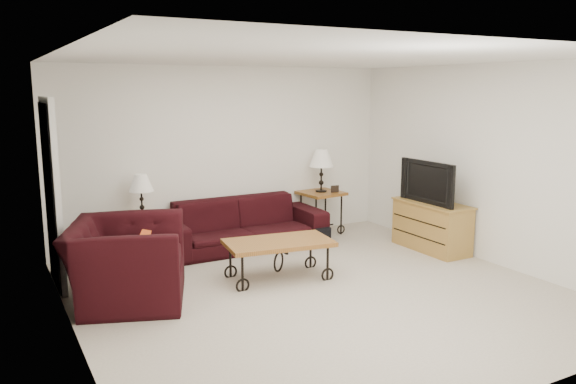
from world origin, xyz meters
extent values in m
plane|color=beige|center=(0.00, 0.00, 0.00)|extent=(5.00, 5.00, 0.00)
cube|color=white|center=(0.00, 2.50, 1.25)|extent=(5.00, 0.02, 2.50)
cube|color=white|center=(0.00, -2.50, 1.25)|extent=(5.00, 0.02, 2.50)
cube|color=white|center=(-2.50, 0.00, 1.25)|extent=(0.02, 5.00, 2.50)
cube|color=white|center=(2.50, 0.00, 1.25)|extent=(0.02, 5.00, 2.50)
plane|color=white|center=(0.00, 0.00, 2.50)|extent=(5.00, 5.00, 0.00)
cube|color=black|center=(-2.47, 1.65, 1.02)|extent=(0.08, 0.94, 2.04)
imported|color=black|center=(0.00, 2.02, 0.34)|extent=(2.31, 0.90, 0.67)
cube|color=#985926|center=(-1.34, 2.20, 0.28)|extent=(0.58, 0.58, 0.55)
cube|color=#985926|center=(1.39, 2.20, 0.32)|extent=(0.65, 0.65, 0.64)
cube|color=black|center=(-1.49, 2.05, 0.60)|extent=(0.11, 0.05, 0.09)
cube|color=black|center=(1.54, 2.05, 0.70)|extent=(0.13, 0.03, 0.11)
cube|color=#985926|center=(-0.17, 0.61, 0.23)|extent=(1.30, 0.82, 0.46)
imported|color=black|center=(-1.88, 0.76, 0.42)|extent=(1.50, 1.59, 0.84)
cube|color=#D6521B|center=(-1.72, 0.71, 0.52)|extent=(0.22, 0.39, 0.38)
cube|color=#A5823D|center=(2.23, 0.69, 0.33)|extent=(0.46, 1.11, 0.66)
imported|color=black|center=(2.21, 0.69, 0.95)|extent=(0.13, 0.99, 0.57)
ellipsoid|color=black|center=(1.01, 1.65, 0.23)|extent=(0.42, 0.36, 0.46)
camera|label=1|loc=(-3.13, -5.04, 2.19)|focal=35.57mm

